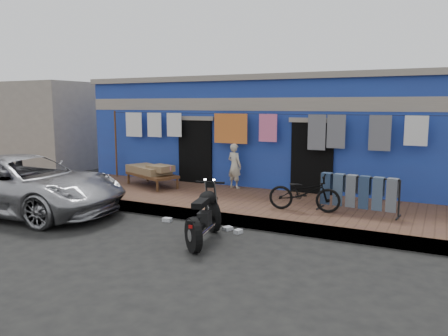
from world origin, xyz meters
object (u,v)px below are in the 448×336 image
Objects in this scene: car at (23,184)px; jeans_rack at (358,194)px; motorcycle at (204,214)px; seated_person at (235,166)px; charpoy at (152,176)px; bicycle at (304,188)px.

car is 2.83× the size of jeans_rack.
jeans_rack reaches higher than motorcycle.
car is 7.64m from jeans_rack.
car is 4.85m from motorcycle.
seated_person is at bearing -49.69° from car.
charpoy is 1.12× the size of jeans_rack.
car reaches higher than charpoy.
jeans_rack reaches higher than charpoy.
motorcycle reaches higher than charpoy.
charpoy is 5.79m from jeans_rack.
car is 5.33m from seated_person.
bicycle is at bearing 163.68° from seated_person.
car is at bearing -115.07° from charpoy.
bicycle is 0.77× the size of charpoy.
charpoy is at bearing 37.52° from seated_person.
seated_person reaches higher than bicycle.
bicycle is 2.53m from motorcycle.
charpoy is (1.44, 3.09, -0.15)m from car.
jeans_rack is at bearing -5.42° from charpoy.
motorcycle is at bearing 141.41° from bicycle.
motorcycle is 4.57m from charpoy.
charpoy is at bearing -31.50° from car.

